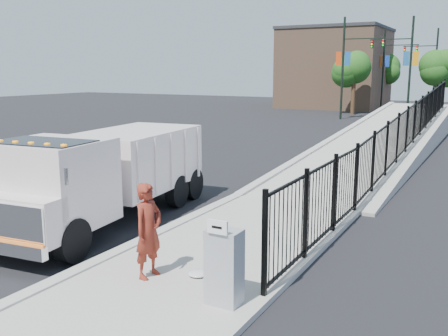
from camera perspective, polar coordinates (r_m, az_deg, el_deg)
The scene contains 18 objects.
ground at distance 12.07m, azimuth -7.07°, elevation -7.68°, with size 120.00×120.00×0.00m, color black.
sidewalk at distance 9.49m, azimuth -4.64°, elevation -12.59°, with size 3.55×12.00×0.12m, color #9E998E.
curb at distance 10.59m, azimuth -13.51°, elevation -10.17°, with size 0.30×12.00×0.16m, color #ADAAA3.
ramp at distance 25.94m, azimuth 18.22°, elevation 1.94°, with size 3.95×24.00×1.70m, color #9E998E.
iron_fence at distance 21.67m, azimuth 20.06°, elevation 2.53°, with size 0.10×28.00×1.80m, color black.
truck at distance 12.92m, azimuth -13.74°, elevation -0.40°, with size 3.02×7.28×2.42m.
worker at distance 9.24m, azimuth -8.64°, elevation -7.08°, with size 0.64×0.42×1.77m, color maroon.
utility_cabinet at distance 8.21m, azimuth 0.03°, elevation -11.24°, with size 0.55×0.40×1.25m, color gray.
arrow_sign at distance 7.77m, azimuth -0.76°, elevation -6.76°, with size 0.35×0.04×0.22m, color white.
debris at distance 9.46m, azimuth -3.00°, elevation -11.93°, with size 0.37×0.37×0.09m, color silver.
light_pole_0 at distance 41.45m, azimuth 13.84°, elevation 11.44°, with size 3.77×0.22×8.00m.
light_pole_1 at distance 42.36m, azimuth 20.12°, elevation 11.08°, with size 3.77×0.22×8.00m.
light_pole_2 at distance 52.63m, azimuth 18.08°, elevation 11.07°, with size 3.77×0.22×8.00m.
light_pole_3 at distance 55.02m, azimuth 22.70°, elevation 10.74°, with size 3.78×0.22×8.00m.
tree_0 at distance 46.39m, azimuth 14.68°, elevation 10.83°, with size 2.91×2.91×5.46m.
tree_1 at distance 48.16m, azimuth 23.30°, elevation 10.28°, with size 2.62×2.62×5.31m.
tree_2 at distance 57.67m, azimuth 18.04°, elevation 10.62°, with size 2.93×2.93×5.47m.
building at distance 55.51m, azimuth 12.57°, elevation 10.94°, with size 10.00×10.00×8.00m, color #8C664C.
Camera 1 is at (6.76, -9.23, 3.86)m, focal length 40.00 mm.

